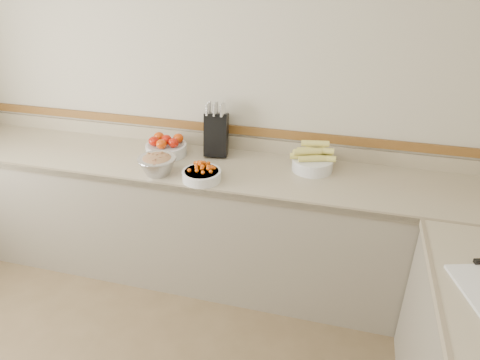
% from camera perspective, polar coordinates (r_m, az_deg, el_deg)
% --- Properties ---
extents(back_wall, '(4.00, 0.00, 4.00)m').
position_cam_1_polar(back_wall, '(3.02, -3.32, 11.49)').
color(back_wall, '#BDB59C').
rests_on(back_wall, ground_plane).
extents(counter_back, '(4.00, 0.65, 1.08)m').
position_cam_1_polar(counter_back, '(3.10, -4.73, -5.39)').
color(counter_back, tan).
rests_on(counter_back, ground_plane).
extents(knife_block, '(0.19, 0.21, 0.38)m').
position_cam_1_polar(knife_block, '(2.97, -3.19, 6.21)').
color(knife_block, black).
rests_on(knife_block, counter_back).
extents(tomato_bowl, '(0.29, 0.29, 0.14)m').
position_cam_1_polar(tomato_bowl, '(3.04, -9.82, 4.39)').
color(tomato_bowl, silver).
rests_on(tomato_bowl, counter_back).
extents(cherry_tomato_bowl, '(0.25, 0.25, 0.14)m').
position_cam_1_polar(cherry_tomato_bowl, '(2.67, -5.14, 0.85)').
color(cherry_tomato_bowl, silver).
rests_on(cherry_tomato_bowl, counter_back).
extents(corn_bowl, '(0.29, 0.27, 0.20)m').
position_cam_1_polar(corn_bowl, '(2.82, 9.65, 2.58)').
color(corn_bowl, silver).
rests_on(corn_bowl, counter_back).
extents(rhubarb_bowl, '(0.25, 0.25, 0.14)m').
position_cam_1_polar(rhubarb_bowl, '(2.77, -10.96, 2.15)').
color(rhubarb_bowl, '#B2B2BA').
rests_on(rhubarb_bowl, counter_back).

